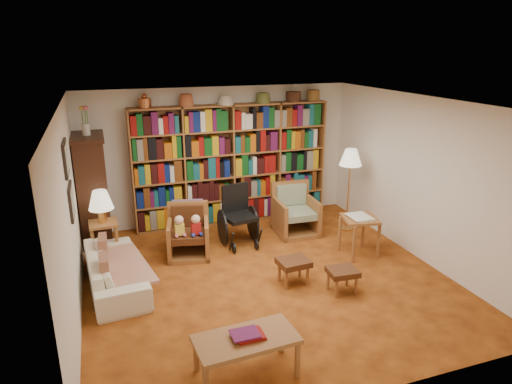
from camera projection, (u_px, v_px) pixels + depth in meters
name	position (u px, v px, depth m)	size (l,w,h in m)	color
floor	(266.00, 277.00, 6.59)	(5.00, 5.00, 0.00)	#B0591B
ceiling	(267.00, 103.00, 5.82)	(5.00, 5.00, 0.00)	white
wall_back	(219.00, 155.00, 8.45)	(5.00, 5.00, 0.00)	white
wall_front	(367.00, 281.00, 3.96)	(5.00, 5.00, 0.00)	white
wall_left	(70.00, 217.00, 5.42)	(5.00, 5.00, 0.00)	white
wall_right	(419.00, 178.00, 6.99)	(5.00, 5.00, 0.00)	white
bookshelf	(232.00, 161.00, 8.39)	(3.60, 0.30, 2.42)	#9B5A30
curio_cabinet	(93.00, 190.00, 7.39)	(0.50, 0.95, 2.40)	#391B0F
framed_pictures	(69.00, 180.00, 5.58)	(0.03, 0.52, 0.97)	black
sofa	(115.00, 270.00, 6.26)	(0.68, 1.75, 0.51)	#EFE6CB
sofa_throw	(119.00, 267.00, 6.26)	(0.73, 1.37, 0.04)	beige
cushion_left	(103.00, 248.00, 6.48)	(0.11, 0.35, 0.35)	maroon
cushion_right	(105.00, 270.00, 5.85)	(0.11, 0.36, 0.36)	maroon
side_table_lamp	(104.00, 232.00, 7.00)	(0.43, 0.43, 0.63)	#9B5A30
table_lamp	(101.00, 201.00, 6.84)	(0.37, 0.37, 0.50)	gold
armchair_leather	(187.00, 234.00, 7.25)	(0.78, 0.81, 0.82)	#9B5A30
armchair_sage	(294.00, 214.00, 8.12)	(0.74, 0.77, 0.87)	#9B5A30
wheelchair	(238.00, 217.00, 7.64)	(0.57, 0.79, 0.99)	black
floor_lamp	(351.00, 161.00, 7.93)	(0.39, 0.39, 1.49)	gold
side_table_papers	(360.00, 224.00, 7.16)	(0.62, 0.62, 0.66)	#9B5A30
footstool_a	(294.00, 264.00, 6.35)	(0.45, 0.39, 0.36)	#4E2614
footstool_b	(343.00, 273.00, 6.14)	(0.42, 0.36, 0.33)	#4E2614
coffee_table	(246.00, 342.00, 4.55)	(1.06, 0.58, 0.49)	#9B5A30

